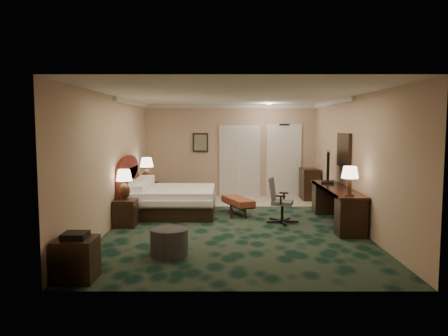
{
  "coord_description": "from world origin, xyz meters",
  "views": [
    {
      "loc": [
        -0.2,
        -9.08,
        2.08
      ],
      "look_at": [
        -0.21,
        0.6,
        1.15
      ],
      "focal_mm": 35.0,
      "sensor_mm": 36.0,
      "label": 1
    }
  ],
  "objects_px": {
    "side_table": "(76,259)",
    "bed": "(173,201)",
    "lamp_far": "(147,170)",
    "desk_chair": "(282,201)",
    "desk": "(336,206)",
    "nightstand_far": "(147,194)",
    "minibar": "(309,184)",
    "lamp_near": "(124,185)",
    "bed_bench": "(238,206)",
    "nightstand_near": "(126,213)",
    "ottoman": "(169,242)",
    "tv": "(328,167)"
  },
  "relations": [
    {
      "from": "lamp_near",
      "to": "bed",
      "type": "bearing_deg",
      "value": 54.71
    },
    {
      "from": "nightstand_near",
      "to": "bed",
      "type": "bearing_deg",
      "value": 56.04
    },
    {
      "from": "bed_bench",
      "to": "ottoman",
      "type": "distance_m",
      "value": 3.51
    },
    {
      "from": "desk",
      "to": "desk_chair",
      "type": "height_order",
      "value": "desk_chair"
    },
    {
      "from": "nightstand_near",
      "to": "side_table",
      "type": "relative_size",
      "value": 0.97
    },
    {
      "from": "nightstand_far",
      "to": "minibar",
      "type": "height_order",
      "value": "minibar"
    },
    {
      "from": "nightstand_near",
      "to": "minibar",
      "type": "height_order",
      "value": "minibar"
    },
    {
      "from": "bed_bench",
      "to": "desk_chair",
      "type": "xyz_separation_m",
      "value": [
        0.92,
        -0.94,
        0.29
      ]
    },
    {
      "from": "tv",
      "to": "nightstand_far",
      "type": "bearing_deg",
      "value": 174.41
    },
    {
      "from": "nightstand_far",
      "to": "side_table",
      "type": "distance_m",
      "value": 5.68
    },
    {
      "from": "bed_bench",
      "to": "desk_chair",
      "type": "relative_size",
      "value": 1.18
    },
    {
      "from": "lamp_near",
      "to": "side_table",
      "type": "height_order",
      "value": "lamp_near"
    },
    {
      "from": "nightstand_near",
      "to": "desk",
      "type": "bearing_deg",
      "value": 3.27
    },
    {
      "from": "lamp_far",
      "to": "desk_chair",
      "type": "bearing_deg",
      "value": -33.37
    },
    {
      "from": "ottoman",
      "to": "minibar",
      "type": "height_order",
      "value": "minibar"
    },
    {
      "from": "bed",
      "to": "bed_bench",
      "type": "xyz_separation_m",
      "value": [
        1.54,
        -0.02,
        -0.12
      ]
    },
    {
      "from": "nightstand_near",
      "to": "tv",
      "type": "xyz_separation_m",
      "value": [
        4.43,
        0.98,
        0.86
      ]
    },
    {
      "from": "lamp_far",
      "to": "tv",
      "type": "height_order",
      "value": "tv"
    },
    {
      "from": "tv",
      "to": "desk_chair",
      "type": "distance_m",
      "value": 1.48
    },
    {
      "from": "bed",
      "to": "desk",
      "type": "bearing_deg",
      "value": -15.34
    },
    {
      "from": "nightstand_far",
      "to": "lamp_far",
      "type": "xyz_separation_m",
      "value": [
        0.0,
        -0.04,
        0.63
      ]
    },
    {
      "from": "lamp_near",
      "to": "bed_bench",
      "type": "relative_size",
      "value": 0.55
    },
    {
      "from": "side_table",
      "to": "bed",
      "type": "bearing_deg",
      "value": 79.99
    },
    {
      "from": "nightstand_far",
      "to": "tv",
      "type": "bearing_deg",
      "value": -18.72
    },
    {
      "from": "desk",
      "to": "minibar",
      "type": "height_order",
      "value": "minibar"
    },
    {
      "from": "side_table",
      "to": "desk_chair",
      "type": "distance_m",
      "value": 4.76
    },
    {
      "from": "ottoman",
      "to": "side_table",
      "type": "xyz_separation_m",
      "value": [
        -1.12,
        -1.13,
        0.07
      ]
    },
    {
      "from": "desk",
      "to": "nightstand_far",
      "type": "bearing_deg",
      "value": 153.39
    },
    {
      "from": "bed_bench",
      "to": "nightstand_far",
      "type": "bearing_deg",
      "value": 130.5
    },
    {
      "from": "nightstand_near",
      "to": "tv",
      "type": "distance_m",
      "value": 4.62
    },
    {
      "from": "lamp_near",
      "to": "desk",
      "type": "xyz_separation_m",
      "value": [
        4.47,
        0.22,
        -0.49
      ]
    },
    {
      "from": "lamp_far",
      "to": "ottoman",
      "type": "relative_size",
      "value": 1.09
    },
    {
      "from": "lamp_far",
      "to": "desk_chair",
      "type": "relative_size",
      "value": 0.68
    },
    {
      "from": "side_table",
      "to": "tv",
      "type": "distance_m",
      "value": 6.11
    },
    {
      "from": "bed",
      "to": "desk_chair",
      "type": "distance_m",
      "value": 2.65
    },
    {
      "from": "lamp_near",
      "to": "nightstand_far",
      "type": "bearing_deg",
      "value": 89.11
    },
    {
      "from": "desk_chair",
      "to": "lamp_near",
      "type": "bearing_deg",
      "value": -160.09
    },
    {
      "from": "bed",
      "to": "tv",
      "type": "bearing_deg",
      "value": -4.22
    },
    {
      "from": "minibar",
      "to": "bed",
      "type": "bearing_deg",
      "value": -150.15
    },
    {
      "from": "lamp_near",
      "to": "lamp_far",
      "type": "xyz_separation_m",
      "value": [
        0.04,
        2.41,
        0.06
      ]
    },
    {
      "from": "lamp_far",
      "to": "desk_chair",
      "type": "height_order",
      "value": "lamp_far"
    },
    {
      "from": "bed",
      "to": "ottoman",
      "type": "distance_m",
      "value": 3.33
    },
    {
      "from": "side_table",
      "to": "desk_chair",
      "type": "relative_size",
      "value": 0.59
    },
    {
      "from": "tv",
      "to": "desk_chair",
      "type": "relative_size",
      "value": 0.98
    },
    {
      "from": "side_table",
      "to": "nightstand_far",
      "type": "bearing_deg",
      "value": 90.37
    },
    {
      "from": "tv",
      "to": "nightstand_near",
      "type": "bearing_deg",
      "value": -154.4
    },
    {
      "from": "nightstand_far",
      "to": "side_table",
      "type": "bearing_deg",
      "value": -89.63
    },
    {
      "from": "bed_bench",
      "to": "ottoman",
      "type": "height_order",
      "value": "ottoman"
    },
    {
      "from": "bed_bench",
      "to": "side_table",
      "type": "height_order",
      "value": "side_table"
    },
    {
      "from": "desk",
      "to": "minibar",
      "type": "distance_m",
      "value": 3.08
    }
  ]
}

